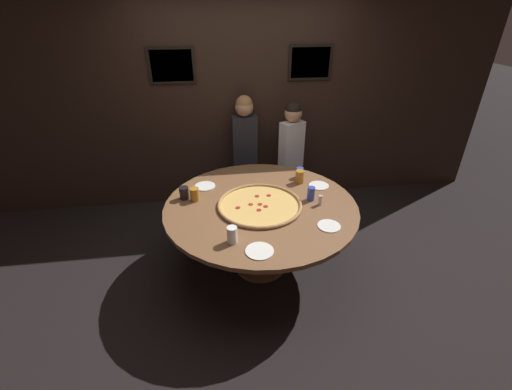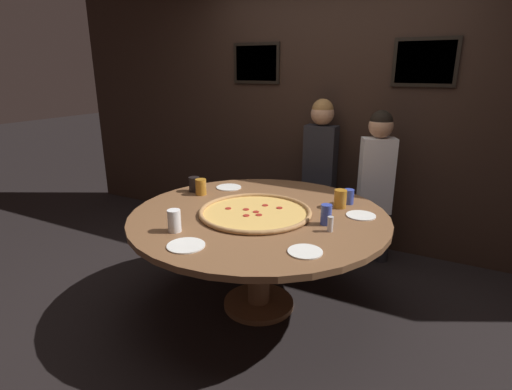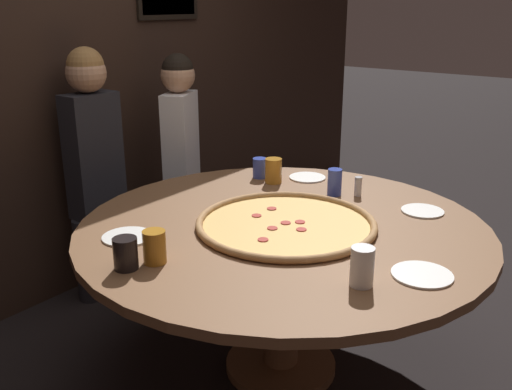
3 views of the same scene
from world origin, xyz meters
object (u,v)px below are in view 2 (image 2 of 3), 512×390
at_px(drink_cup_front_edge, 349,197).
at_px(dining_table, 259,228).
at_px(drink_cup_near_right, 340,199).
at_px(white_plate_left_side, 305,252).
at_px(white_plate_far_back, 229,187).
at_px(diner_centre_back, 376,179).
at_px(drink_cup_beside_pizza, 201,187).
at_px(drink_cup_by_shaker, 194,184).
at_px(condiment_shaker, 330,224).
at_px(drink_cup_near_left, 174,221).
at_px(diner_side_left, 320,165).
at_px(white_plate_near_front, 186,245).
at_px(white_plate_right_side, 361,215).
at_px(giant_pizza, 255,212).
at_px(drink_cup_far_left, 326,215).

bearing_deg(drink_cup_front_edge, dining_table, -134.90).
relative_size(drink_cup_near_right, white_plate_left_side, 0.68).
relative_size(white_plate_far_back, diner_centre_back, 0.15).
height_order(drink_cup_beside_pizza, white_plate_far_back, drink_cup_beside_pizza).
relative_size(drink_cup_by_shaker, condiment_shaker, 1.23).
bearing_deg(drink_cup_near_left, diner_side_left, 80.70).
height_order(drink_cup_near_right, white_plate_near_front, drink_cup_near_right).
bearing_deg(white_plate_far_back, diner_centre_back, 34.31).
bearing_deg(condiment_shaker, white_plate_left_side, -94.40).
bearing_deg(condiment_shaker, white_plate_right_side, 74.24).
bearing_deg(drink_cup_front_edge, drink_cup_beside_pizza, -163.08).
distance_m(giant_pizza, white_plate_left_side, 0.66).
bearing_deg(drink_cup_beside_pizza, condiment_shaker, -11.91).
bearing_deg(white_plate_near_front, drink_cup_near_right, 61.47).
relative_size(drink_cup_front_edge, drink_cup_far_left, 0.82).
height_order(drink_cup_near_left, white_plate_near_front, drink_cup_near_left).
xyz_separation_m(drink_cup_near_right, white_plate_right_side, (0.18, -0.10, -0.06)).
xyz_separation_m(white_plate_left_side, condiment_shaker, (0.03, 0.35, 0.05)).
distance_m(drink_cup_by_shaker, diner_side_left, 1.27).
distance_m(drink_cup_far_left, diner_side_left, 1.35).
bearing_deg(drink_cup_beside_pizza, white_plate_far_back, 70.25).
bearing_deg(condiment_shaker, giant_pizza, 174.26).
distance_m(drink_cup_front_edge, drink_cup_near_right, 0.12).
relative_size(dining_table, diner_side_left, 1.24).
xyz_separation_m(drink_cup_near_left, condiment_shaker, (0.85, 0.45, -0.02)).
relative_size(drink_cup_beside_pizza, white_plate_near_front, 0.58).
bearing_deg(white_plate_far_back, drink_cup_near_left, -77.89).
bearing_deg(drink_cup_near_right, drink_cup_beside_pizza, -168.34).
bearing_deg(drink_cup_front_edge, diner_side_left, 122.76).
distance_m(drink_cup_beside_pizza, drink_cup_near_right, 1.09).
xyz_separation_m(drink_cup_beside_pizza, diner_centre_back, (1.16, 0.99, -0.02)).
xyz_separation_m(drink_cup_front_edge, drink_cup_by_shaker, (-1.20, -0.29, 0.00)).
distance_m(drink_cup_front_edge, drink_cup_far_left, 0.48).
bearing_deg(white_plate_near_front, dining_table, 80.62).
distance_m(drink_cup_front_edge, condiment_shaker, 0.58).
distance_m(drink_cup_by_shaker, condiment_shaker, 1.28).
distance_m(dining_table, diner_side_left, 1.29).
bearing_deg(diner_side_left, diner_centre_back, 167.85).
height_order(giant_pizza, diner_centre_back, diner_centre_back).
xyz_separation_m(dining_table, drink_cup_beside_pizza, (-0.61, 0.16, 0.17)).
distance_m(white_plate_far_back, diner_centre_back, 1.29).
distance_m(white_plate_near_front, white_plate_left_side, 0.67).
bearing_deg(drink_cup_front_edge, condiment_shaker, -85.25).
relative_size(drink_cup_front_edge, white_plate_near_front, 0.50).
bearing_deg(white_plate_near_front, condiment_shaker, 42.31).
relative_size(drink_cup_near_right, white_plate_right_side, 0.66).
distance_m(drink_cup_far_left, condiment_shaker, 0.12).
distance_m(giant_pizza, diner_side_left, 1.30).
bearing_deg(drink_cup_near_right, giant_pizza, -139.57).
distance_m(drink_cup_beside_pizza, white_plate_far_back, 0.29).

